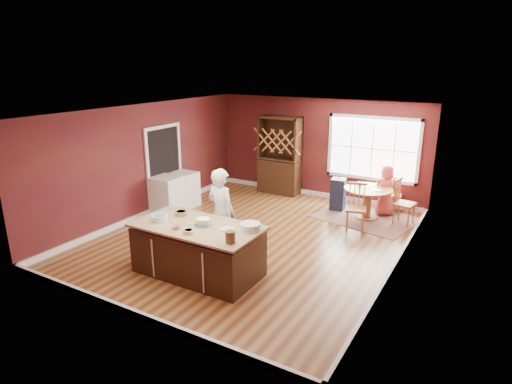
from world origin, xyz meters
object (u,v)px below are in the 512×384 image
Objects in this scene: toddler at (343,178)px; washer at (167,195)px; dryer at (184,189)px; kitchen_island at (198,251)px; hutch at (280,155)px; seated_woman at (386,190)px; high_chair at (338,194)px; layer_cake at (203,222)px; chair_south at (356,207)px; chair_east at (405,202)px; baker at (221,213)px; chair_north at (393,193)px; dining_table at (368,197)px.

toddler is 4.41m from washer.
kitchen_island is at bearing -47.10° from dryer.
seated_woman is at bearing -6.38° from hutch.
high_chair is 0.39× the size of hutch.
layer_cake is at bearing 22.55° from kitchen_island.
hutch is at bearing 132.87° from chair_south.
high_chair is 3.96m from dryer.
chair_east is 1.20× the size of dryer.
hutch reaches higher than washer.
chair_south is at bearing -58.67° from toddler.
hutch is 3.41m from washer.
hutch reaches higher than chair_south.
toddler is at bearing 51.39° from high_chair.
toddler is (0.07, 0.11, 0.38)m from high_chair.
baker is 1.66× the size of chair_south.
toddler is (1.07, 3.84, -0.07)m from baker.
chair_east is at bearing 110.35° from seated_woman.
chair_south is 4.55m from washer.
toddler is at bearing 88.00° from chair_east.
toddler is at bearing -13.03° from hutch.
kitchen_island is at bearing -133.12° from chair_south.
chair_east is at bearing -13.45° from high_chair.
chair_south reaches higher than toddler.
seated_woman is 5.37m from washer.
dryer is (-1.61, -2.30, -0.64)m from hutch.
seated_woman is at bearing 60.59° from chair_east.
chair_north is 1.31m from toddler.
toddler is at bearing 34.11° from washer.
chair_east reaches higher than dryer.
dryer is (-2.61, 2.81, 0.01)m from kitchen_island.
layer_cake is 5.19m from hutch.
high_chair is 2.16m from hutch.
dining_table is 0.85m from chair_east.
dining_table is 2.96m from hutch.
chair_east reaches higher than layer_cake.
kitchen_island is 2.65× the size of high_chair.
kitchen_island is 2.10× the size of chair_east.
kitchen_island is 5.08m from chair_east.
kitchen_island is 4.63m from high_chair.
washer is at bearing -145.89° from toddler.
layer_cake is 3.49m from washer.
hutch is at bearing 61.37° from washer.
kitchen_island is at bearing -157.45° from layer_cake.
seated_woman is (0.31, 0.48, 0.10)m from dining_table.
high_chair is at bearing 92.28° from chair_east.
chair_south is at bearing -60.68° from high_chair.
hutch reaches higher than high_chair.
dryer is (-2.72, 2.77, -0.54)m from layer_cake.
layer_cake is at bearing 158.20° from chair_east.
layer_cake is 3.92m from dryer.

